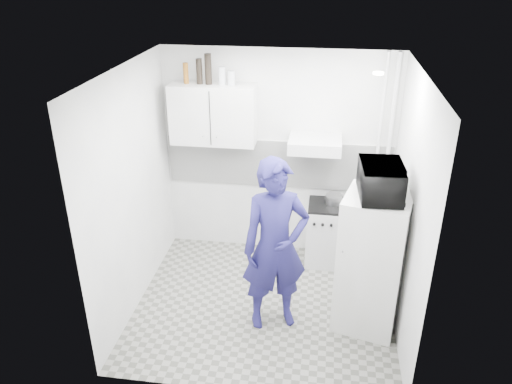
# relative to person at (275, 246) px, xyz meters

# --- Properties ---
(floor) EXTENTS (2.80, 2.80, 0.00)m
(floor) POSITION_rel_person_xyz_m (-0.14, 0.24, -0.92)
(floor) COLOR gray
(floor) RESTS_ON ground
(ceiling) EXTENTS (2.80, 2.80, 0.00)m
(ceiling) POSITION_rel_person_xyz_m (-0.14, 0.24, 1.68)
(ceiling) COLOR white
(ceiling) RESTS_ON wall_back
(wall_back) EXTENTS (2.80, 0.00, 2.80)m
(wall_back) POSITION_rel_person_xyz_m (-0.14, 1.49, 0.38)
(wall_back) COLOR silver
(wall_back) RESTS_ON floor
(wall_left) EXTENTS (0.00, 2.60, 2.60)m
(wall_left) POSITION_rel_person_xyz_m (-1.54, 0.24, 0.38)
(wall_left) COLOR silver
(wall_left) RESTS_ON floor
(wall_right) EXTENTS (0.00, 2.60, 2.60)m
(wall_right) POSITION_rel_person_xyz_m (1.26, 0.24, 0.38)
(wall_right) COLOR silver
(wall_right) RESTS_ON floor
(person) EXTENTS (0.78, 0.64, 1.85)m
(person) POSITION_rel_person_xyz_m (0.00, 0.00, 0.00)
(person) COLOR #1D1953
(person) RESTS_ON floor
(stove) EXTENTS (0.48, 0.48, 0.77)m
(stove) POSITION_rel_person_xyz_m (0.51, 1.24, -0.54)
(stove) COLOR silver
(stove) RESTS_ON floor
(fridge) EXTENTS (0.74, 0.74, 1.48)m
(fridge) POSITION_rel_person_xyz_m (0.96, 0.13, -0.18)
(fridge) COLOR white
(fridge) RESTS_ON floor
(stove_top) EXTENTS (0.46, 0.46, 0.03)m
(stove_top) POSITION_rel_person_xyz_m (0.51, 1.24, -0.14)
(stove_top) COLOR black
(stove_top) RESTS_ON stove
(saucepan) EXTENTS (0.20, 0.20, 0.11)m
(saucepan) POSITION_rel_person_xyz_m (0.57, 1.28, -0.07)
(saucepan) COLOR silver
(saucepan) RESTS_ON stove_top
(microwave) EXTENTS (0.60, 0.42, 0.32)m
(microwave) POSITION_rel_person_xyz_m (0.96, 0.13, 0.72)
(microwave) COLOR black
(microwave) RESTS_ON fridge
(bottle_b) EXTENTS (0.06, 0.06, 0.23)m
(bottle_b) POSITION_rel_person_xyz_m (-1.19, 1.31, 1.39)
(bottle_b) COLOR brown
(bottle_b) RESTS_ON upper_cabinet
(bottle_c) EXTENTS (0.07, 0.07, 0.28)m
(bottle_c) POSITION_rel_person_xyz_m (-1.03, 1.31, 1.42)
(bottle_c) COLOR black
(bottle_c) RESTS_ON upper_cabinet
(bottle_d) EXTENTS (0.08, 0.08, 0.34)m
(bottle_d) POSITION_rel_person_xyz_m (-0.93, 1.31, 1.45)
(bottle_d) COLOR black
(bottle_d) RESTS_ON upper_cabinet
(canister_a) EXTENTS (0.08, 0.08, 0.20)m
(canister_a) POSITION_rel_person_xyz_m (-0.77, 1.31, 1.38)
(canister_a) COLOR #B2B7BC
(canister_a) RESTS_ON upper_cabinet
(canister_b) EXTENTS (0.08, 0.08, 0.16)m
(canister_b) POSITION_rel_person_xyz_m (-0.67, 1.31, 1.36)
(canister_b) COLOR #B2B7BC
(canister_b) RESTS_ON upper_cabinet
(upper_cabinet) EXTENTS (1.00, 0.35, 0.70)m
(upper_cabinet) POSITION_rel_person_xyz_m (-0.89, 1.31, 0.93)
(upper_cabinet) COLOR white
(upper_cabinet) RESTS_ON wall_back
(range_hood) EXTENTS (0.60, 0.50, 0.14)m
(range_hood) POSITION_rel_person_xyz_m (0.31, 1.24, 0.65)
(range_hood) COLOR silver
(range_hood) RESTS_ON wall_back
(backsplash) EXTENTS (2.74, 0.03, 0.60)m
(backsplash) POSITION_rel_person_xyz_m (-0.14, 1.47, 0.28)
(backsplash) COLOR white
(backsplash) RESTS_ON wall_back
(pipe_a) EXTENTS (0.05, 0.05, 2.60)m
(pipe_a) POSITION_rel_person_xyz_m (1.16, 1.41, 0.38)
(pipe_a) COLOR silver
(pipe_a) RESTS_ON floor
(pipe_b) EXTENTS (0.04, 0.04, 2.60)m
(pipe_b) POSITION_rel_person_xyz_m (1.04, 1.41, 0.38)
(pipe_b) COLOR silver
(pipe_b) RESTS_ON floor
(ceiling_spot_fixture) EXTENTS (0.10, 0.10, 0.02)m
(ceiling_spot_fixture) POSITION_rel_person_xyz_m (0.86, 0.44, 1.65)
(ceiling_spot_fixture) COLOR white
(ceiling_spot_fixture) RESTS_ON ceiling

